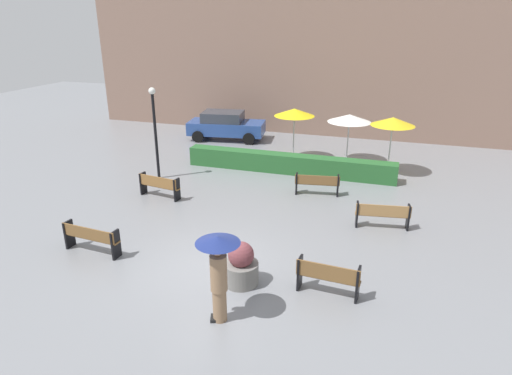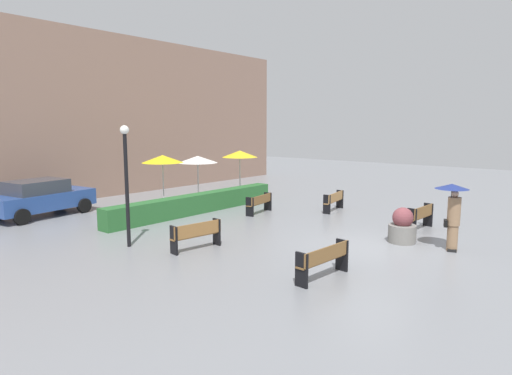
% 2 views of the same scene
% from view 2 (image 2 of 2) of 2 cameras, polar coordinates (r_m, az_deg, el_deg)
% --- Properties ---
extents(ground_plane, '(60.00, 60.00, 0.00)m').
position_cam_2_polar(ground_plane, '(14.77, 14.73, -7.38)').
color(ground_plane, gray).
extents(bench_near_left, '(1.86, 0.50, 0.85)m').
position_cam_2_polar(bench_near_left, '(11.43, 8.76, -9.09)').
color(bench_near_left, brown).
rests_on(bench_near_left, ground).
extents(bench_far_right, '(1.77, 0.58, 0.85)m').
position_cam_2_polar(bench_far_right, '(20.29, 10.05, -1.58)').
color(bench_far_right, '#9E7242').
rests_on(bench_far_right, ground).
extents(bench_near_right, '(1.60, 0.45, 0.89)m').
position_cam_2_polar(bench_near_right, '(17.56, 20.50, -3.41)').
color(bench_near_right, brown).
rests_on(bench_near_right, ground).
extents(bench_far_left, '(1.74, 0.59, 0.87)m').
position_cam_2_polar(bench_far_left, '(13.96, -7.64, -5.91)').
color(bench_far_left, olive).
rests_on(bench_far_left, ground).
extents(bench_back_row, '(1.74, 0.63, 0.82)m').
position_cam_2_polar(bench_back_row, '(19.45, 0.49, -1.93)').
color(bench_back_row, brown).
rests_on(bench_back_row, ground).
extents(pedestrian_with_umbrella, '(1.00, 1.00, 2.09)m').
position_cam_2_polar(pedestrian_with_umbrella, '(14.86, 23.99, -2.33)').
color(pedestrian_with_umbrella, '#8C6B4C').
rests_on(pedestrian_with_umbrella, ground).
extents(planter_pot, '(0.90, 0.90, 1.18)m').
position_cam_2_polar(planter_pot, '(15.47, 18.32, -4.89)').
color(planter_pot, slate).
rests_on(planter_pot, ground).
extents(lamp_post, '(0.28, 0.28, 3.86)m').
position_cam_2_polar(lamp_post, '(14.47, -16.37, 1.79)').
color(lamp_post, black).
rests_on(lamp_post, ground).
extents(patio_umbrella_yellow, '(1.91, 1.91, 2.49)m').
position_cam_2_polar(patio_umbrella_yellow, '(20.86, -11.94, 3.60)').
color(patio_umbrella_yellow, silver).
rests_on(patio_umbrella_yellow, ground).
extents(patio_umbrella_white, '(2.02, 2.02, 2.30)m').
position_cam_2_polar(patio_umbrella_white, '(22.79, -7.51, 3.60)').
color(patio_umbrella_white, silver).
rests_on(patio_umbrella_white, ground).
extents(patio_umbrella_yellow_far, '(1.87, 1.87, 2.53)m').
position_cam_2_polar(patio_umbrella_yellow_far, '(23.35, -2.10, 4.33)').
color(patio_umbrella_yellow_far, silver).
rests_on(patio_umbrella_yellow_far, ground).
extents(hedge_strip, '(9.29, 0.70, 0.84)m').
position_cam_2_polar(hedge_strip, '(19.76, -7.59, -2.05)').
color(hedge_strip, '#28602D').
rests_on(hedge_strip, ground).
extents(building_facade, '(28.00, 1.20, 8.71)m').
position_cam_2_polar(building_facade, '(25.47, -19.94, 8.70)').
color(building_facade, '#846656').
rests_on(building_facade, ground).
extents(parked_car, '(4.41, 2.45, 1.57)m').
position_cam_2_polar(parked_car, '(20.87, -26.00, -1.16)').
color(parked_car, '#28478C').
rests_on(parked_car, ground).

